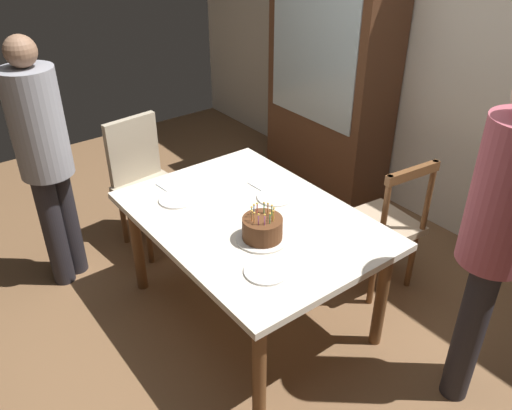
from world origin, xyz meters
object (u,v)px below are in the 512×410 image
object	(u,v)px
birthday_cake	(262,229)
person_celebrant	(44,153)
chair_upholstered	(144,177)
person_guest	(498,233)
plate_near_celebrant	(177,199)
plate_near_guest	(266,271)
china_cabinet	(330,81)
chair_spindle_back	(382,226)
plate_far_side	(275,197)
dining_table	(251,229)

from	to	relation	value
birthday_cake	person_celebrant	world-z (taller)	person_celebrant
chair_upholstered	person_guest	xyz separation A→B (m)	(2.26, 0.67, 0.46)
birthday_cake	plate_near_celebrant	size ratio (longest dim) A/B	1.27
plate_near_guest	china_cabinet	xyz separation A→B (m)	(-1.43, 1.80, 0.22)
chair_spindle_back	china_cabinet	distance (m)	1.52
plate_far_side	chair_spindle_back	distance (m)	0.75
plate_near_celebrant	person_celebrant	bearing A→B (deg)	-141.22
birthday_cake	plate_near_celebrant	bearing A→B (deg)	-166.11
birthday_cake	chair_spindle_back	world-z (taller)	chair_spindle_back
birthday_cake	chair_upholstered	size ratio (longest dim) A/B	0.29
birthday_cake	person_guest	bearing A→B (deg)	35.17
dining_table	plate_near_guest	size ratio (longest dim) A/B	6.79
person_celebrant	person_guest	xyz separation A→B (m)	(2.19, 1.32, 0.05)
plate_near_guest	chair_spindle_back	world-z (taller)	chair_spindle_back
dining_table	plate_near_celebrant	distance (m)	0.48
birthday_cake	china_cabinet	bearing A→B (deg)	126.05
plate_far_side	person_guest	xyz separation A→B (m)	(1.20, 0.31, 0.26)
plate_far_side	chair_spindle_back	xyz separation A→B (m)	(0.35, 0.61, -0.27)
person_celebrant	plate_far_side	bearing A→B (deg)	45.44
plate_near_guest	chair_upholstered	bearing A→B (deg)	175.49
birthday_cake	china_cabinet	size ratio (longest dim) A/B	0.15
birthday_cake	plate_near_celebrant	distance (m)	0.65
person_guest	birthday_cake	bearing A→B (deg)	-144.83
plate_near_celebrant	chair_upholstered	world-z (taller)	chair_upholstered
chair_spindle_back	person_celebrant	xyz separation A→B (m)	(-1.34, -1.62, 0.48)
plate_near_celebrant	birthday_cake	bearing A→B (deg)	13.89
plate_far_side	chair_spindle_back	size ratio (longest dim) A/B	0.23
dining_table	person_guest	world-z (taller)	person_guest
birthday_cake	plate_far_side	size ratio (longest dim) A/B	1.27
person_guest	china_cabinet	world-z (taller)	china_cabinet
birthday_cake	china_cabinet	distance (m)	2.04
chair_upholstered	china_cabinet	world-z (taller)	china_cabinet
plate_near_guest	china_cabinet	world-z (taller)	china_cabinet
dining_table	plate_near_guest	xyz separation A→B (m)	(0.45, -0.24, 0.09)
plate_near_guest	plate_near_celebrant	bearing A→B (deg)	180.00
chair_spindle_back	plate_near_guest	bearing A→B (deg)	-80.88
person_guest	china_cabinet	xyz separation A→B (m)	(-2.10, 1.01, -0.04)
plate_near_celebrant	person_guest	world-z (taller)	person_guest
birthday_cake	chair_upholstered	distance (m)	1.38
chair_upholstered	person_celebrant	size ratio (longest dim) A/B	0.58
china_cabinet	birthday_cake	bearing A→B (deg)	-53.95
chair_spindle_back	chair_upholstered	distance (m)	1.71
plate_near_celebrant	plate_far_side	xyz separation A→B (m)	(0.34, 0.48, 0.00)
plate_near_guest	chair_upholstered	xyz separation A→B (m)	(-1.58, 0.12, -0.20)
birthday_cake	person_celebrant	xyz separation A→B (m)	(-1.29, -0.69, 0.15)
birthday_cake	plate_near_celebrant	xyz separation A→B (m)	(-0.63, -0.16, -0.06)
china_cabinet	plate_near_guest	bearing A→B (deg)	-51.57
plate_near_celebrant	china_cabinet	size ratio (longest dim) A/B	0.12
plate_near_celebrant	plate_far_side	distance (m)	0.59
birthday_cake	person_celebrant	bearing A→B (deg)	-151.97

